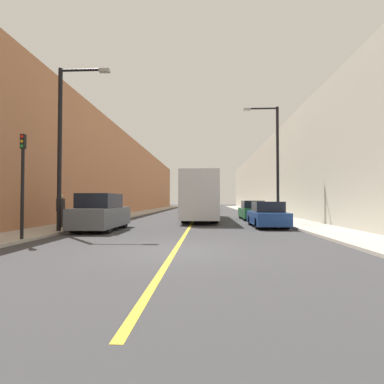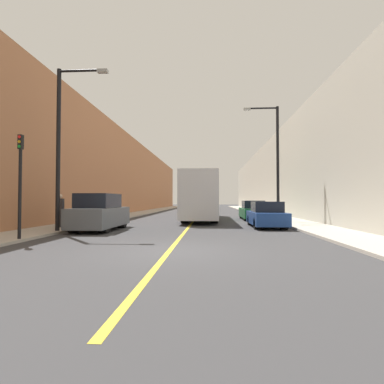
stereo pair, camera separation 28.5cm
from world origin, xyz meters
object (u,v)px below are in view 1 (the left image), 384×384
at_px(street_lamp_left, 64,138).
at_px(pedestrian, 61,210).
at_px(bus, 201,196).
at_px(car_right_near, 267,216).
at_px(traffic_light, 23,182).
at_px(parked_suv_left, 101,213).
at_px(street_lamp_right, 275,156).
at_px(car_right_mid, 252,211).

height_order(street_lamp_left, pedestrian, street_lamp_left).
xyz_separation_m(bus, street_lamp_left, (-6.34, -10.31, 2.66)).
distance_m(car_right_near, traffic_light, 12.46).
bearing_deg(parked_suv_left, bus, 60.70).
bearing_deg(street_lamp_right, pedestrian, -156.08).
height_order(car_right_near, pedestrian, pedestrian).
bearing_deg(pedestrian, car_right_mid, 36.64).
relative_size(parked_suv_left, car_right_near, 1.07).
bearing_deg(bus, car_right_mid, 1.92).
relative_size(car_right_mid, pedestrian, 2.68).
height_order(car_right_mid, street_lamp_right, street_lamp_right).
height_order(bus, car_right_near, bus).
xyz_separation_m(parked_suv_left, traffic_light, (-1.44, -4.38, 1.39)).
bearing_deg(street_lamp_left, pedestrian, 119.57).
xyz_separation_m(bus, street_lamp_right, (5.30, -2.81, 2.82)).
relative_size(bus, traffic_light, 3.14).
height_order(car_right_near, street_lamp_right, street_lamp_right).
bearing_deg(street_lamp_left, car_right_mid, 44.92).
xyz_separation_m(traffic_light, pedestrian, (-0.95, 4.87, -1.23)).
bearing_deg(parked_suv_left, traffic_light, -108.18).
distance_m(street_lamp_right, pedestrian, 14.37).
relative_size(street_lamp_left, traffic_light, 1.98).
distance_m(parked_suv_left, traffic_light, 4.82).
bearing_deg(pedestrian, car_right_near, 8.91).
bearing_deg(pedestrian, bus, 48.76).
xyz_separation_m(bus, car_right_near, (3.97, -6.66, -1.20)).
height_order(bus, street_lamp_left, street_lamp_left).
height_order(parked_suv_left, traffic_light, traffic_light).
distance_m(car_right_near, car_right_mid, 6.80).
bearing_deg(street_lamp_left, street_lamp_right, 32.80).
relative_size(car_right_mid, street_lamp_right, 0.59).
relative_size(parked_suv_left, street_lamp_right, 0.56).
height_order(street_lamp_left, street_lamp_right, street_lamp_right).
bearing_deg(car_right_near, parked_suv_left, -165.83).
relative_size(car_right_near, street_lamp_right, 0.53).
distance_m(car_right_near, pedestrian, 11.52).
height_order(street_lamp_left, traffic_light, street_lamp_left).
xyz_separation_m(street_lamp_left, traffic_light, (-0.11, -3.00, -2.27)).
xyz_separation_m(bus, traffic_light, (-6.45, -13.31, 0.39)).
distance_m(parked_suv_left, car_right_near, 9.26).
xyz_separation_m(car_right_mid, pedestrian, (-11.54, -8.58, 0.35)).
bearing_deg(car_right_mid, traffic_light, -128.21).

